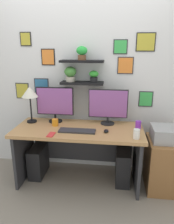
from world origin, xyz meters
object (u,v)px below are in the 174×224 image
(coffee_mug, at_px, (55,122))
(computer_tower_right, at_px, (123,166))
(desk_lamp, at_px, (30,94))
(computer_mouse, at_px, (106,131))
(desk, at_px, (79,142))
(water_cup, at_px, (136,134))
(drawer_cabinet, at_px, (164,164))
(pen_cup, at_px, (138,125))
(printer, at_px, (168,134))
(monitor_left, at_px, (55,103))
(keyboard, at_px, (77,131))
(monitor_right, at_px, (108,106))
(computer_tower_left, at_px, (39,161))
(cell_phone, at_px, (51,135))

(coffee_mug, relative_size, computer_tower_right, 0.20)
(computer_tower_right, bearing_deg, coffee_mug, -179.35)
(desk_lamp, bearing_deg, computer_mouse, -13.12)
(desk, height_order, water_cup, water_cup)
(computer_mouse, distance_m, computer_tower_right, 0.60)
(coffee_mug, height_order, drawer_cabinet, coffee_mug)
(pen_cup, distance_m, water_cup, 0.32)
(printer, bearing_deg, monitor_left, 171.46)
(water_cup, xyz_separation_m, computer_tower_right, (-0.11, 0.29, -0.58))
(water_cup, bearing_deg, pen_cup, 80.89)
(pen_cup, height_order, computer_tower_right, pen_cup)
(keyboard, bearing_deg, coffee_mug, 152.80)
(monitor_right, bearing_deg, drawer_cabinet, -16.49)
(monitor_left, xyz_separation_m, computer_tower_left, (-0.23, -0.14, -0.80))
(monitor_left, bearing_deg, drawer_cabinet, -8.54)
(drawer_cabinet, bearing_deg, coffee_mug, 177.89)
(coffee_mug, bearing_deg, computer_mouse, -11.63)
(coffee_mug, bearing_deg, computer_tower_left, 174.15)
(monitor_right, bearing_deg, pen_cup, -19.43)
(desk, distance_m, cell_phone, 0.47)
(desk_lamp, xyz_separation_m, pen_cup, (1.40, -0.07, -0.34))
(computer_mouse, bearing_deg, keyboard, -175.45)
(printer, height_order, computer_tower_left, printer)
(water_cup, relative_size, computer_tower_left, 0.27)
(computer_tower_left, bearing_deg, keyboard, -17.95)
(drawer_cabinet, bearing_deg, desk, 177.22)
(monitor_right, bearing_deg, monitor_left, -180.00)
(monitor_left, relative_size, desk_lamp, 1.03)
(desk_lamp, xyz_separation_m, water_cup, (1.35, -0.38, -0.34))
(coffee_mug, distance_m, computer_tower_right, 1.05)
(cell_phone, bearing_deg, monitor_left, 101.68)
(coffee_mug, relative_size, pen_cup, 0.90)
(drawer_cabinet, bearing_deg, monitor_left, 171.46)
(monitor_left, height_order, pen_cup, monitor_left)
(water_cup, distance_m, drawer_cabinet, 0.67)
(coffee_mug, height_order, printer, coffee_mug)
(drawer_cabinet, height_order, printer, printer)
(desk_lamp, xyz_separation_m, printer, (1.75, -0.15, -0.41))
(printer, bearing_deg, keyboard, -174.05)
(computer_mouse, distance_m, pen_cup, 0.42)
(computer_tower_right, bearing_deg, monitor_left, 170.55)
(cell_phone, height_order, coffee_mug, coffee_mug)
(keyboard, xyz_separation_m, printer, (1.08, 0.11, -0.03))
(printer, xyz_separation_m, computer_tower_right, (-0.51, 0.06, -0.51))
(monitor_left, distance_m, keyboard, 0.54)
(drawer_cabinet, bearing_deg, cell_phone, -169.51)
(cell_phone, xyz_separation_m, pen_cup, (1.02, 0.33, 0.05))
(pen_cup, bearing_deg, computer_tower_left, -179.94)
(monitor_right, height_order, water_cup, monitor_right)
(coffee_mug, bearing_deg, monitor_right, 13.82)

